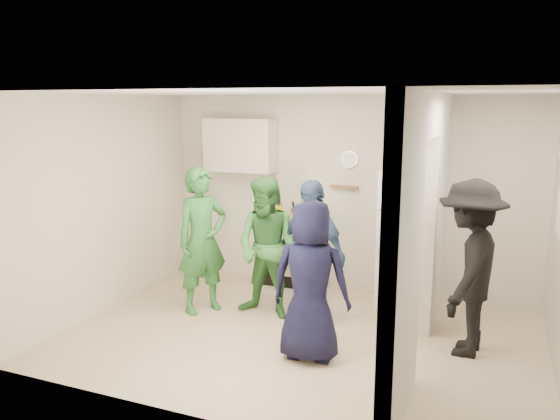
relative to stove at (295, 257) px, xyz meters
The scene contains 34 objects.
floor 1.55m from the stove, 67.62° to the right, with size 4.80×4.80×0.00m, color #CAB68E.
wall_back 1.04m from the stove, 30.32° to the left, with size 4.80×4.80×0.00m, color silver.
wall_front 3.22m from the stove, 79.59° to the right, with size 4.80×4.80×0.00m, color silver.
wall_left 2.43m from the stove, 143.27° to the right, with size 3.40×3.40×0.00m, color silver.
ceiling 2.54m from the stove, 67.62° to the right, with size 4.80×4.80×0.00m, color white.
partition_pier_back 1.96m from the stove, ahead, with size 0.12×1.20×2.50m, color silver.
partition_pier_front 3.14m from the stove, 54.46° to the right, with size 0.12×1.20×2.50m, color silver.
partition_header 2.91m from the stove, 37.83° to the right, with size 0.12×1.00×0.40m, color silver.
stove is the anchor object (origin of this frame).
upper_cabinet 1.64m from the stove, 169.83° to the left, with size 0.95×0.34×0.70m, color silver.
fridge 1.51m from the stove, ahead, with size 0.68×0.66×1.65m, color white.
wicker_basket 1.87m from the stove, ahead, with size 0.35×0.25×0.15m, color brown.
blue_bowl 1.96m from the stove, ahead, with size 0.24×0.24×0.11m, color #163F9A.
yellow_cup_stack_top 2.15m from the stove, ahead, with size 0.09×0.09×0.25m, color yellow.
wall_clock 1.43m from the stove, 26.78° to the left, with size 0.22×0.22×0.03m, color white.
spice_shelf 1.11m from the stove, 26.39° to the left, with size 0.35×0.08×0.03m, color olive.
yellow_cup_stack_stove 0.62m from the stove, 118.61° to the right, with size 0.09×0.09×0.25m, color #D2E012.
red_cup 0.58m from the stove, 42.27° to the right, with size 0.09×0.09×0.12m, color red.
person_green_left 1.38m from the stove, 123.73° to the right, with size 0.62×0.40×1.69m, color #327930.
person_green_center 1.01m from the stove, 88.14° to the right, with size 0.78×0.61×1.60m, color #3B7734.
person_denim 1.14m from the stove, 60.28° to the right, with size 0.94×0.39×1.60m, color #364977.
person_navy 1.99m from the stove, 65.44° to the right, with size 0.75×0.49×1.54m, color black.
person_nook 2.47m from the stove, 26.62° to the right, with size 1.10×0.63×1.71m, color black.
bottle_a 0.66m from the stove, 153.28° to the left, with size 0.08×0.08×0.30m, color #623213.
bottle_b 0.62m from the stove, 159.87° to the right, with size 0.06×0.06×0.28m, color #17471D.
bottle_c 0.60m from the stove, 121.59° to the left, with size 0.07×0.07×0.26m, color silver.
bottle_d 0.59m from the stove, 89.15° to the right, with size 0.06×0.06×0.28m, color brown.
bottle_e 0.64m from the stove, 57.01° to the left, with size 0.07×0.07×0.32m, color #A7ADB9.
bottle_f 0.62m from the stove, 10.11° to the left, with size 0.07×0.07×0.32m, color #133212.
bottle_g 0.67m from the stove, 27.35° to the left, with size 0.07×0.07×0.33m, color #A29F35.
bottle_h 0.67m from the stove, 158.29° to the right, with size 0.07×0.07×0.29m, color #9698A1.
bottle_i 0.57m from the stove, 62.89° to the left, with size 0.07×0.07×0.25m, color #562A0E.
bottle_j 0.64m from the stove, 18.52° to the right, with size 0.06×0.06×0.26m, color #1C5332.
bottle_k 0.64m from the stove, 169.26° to the left, with size 0.08×0.08×0.31m, color olive.
Camera 1 is at (1.80, -5.03, 2.41)m, focal length 35.00 mm.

